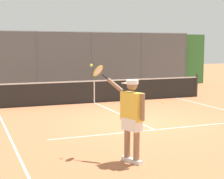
{
  "coord_description": "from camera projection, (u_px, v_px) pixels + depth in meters",
  "views": [
    {
      "loc": [
        5.01,
        10.51,
        2.45
      ],
      "look_at": [
        0.75,
        -0.33,
        1.05
      ],
      "focal_mm": 59.26,
      "sensor_mm": 36.0,
      "label": 1
    }
  ],
  "objects": [
    {
      "name": "tennis_player",
      "position": [
        131.0,
        114.0,
        7.65
      ],
      "size": [
        0.83,
        1.27,
        2.04
      ],
      "rotation": [
        0.0,
        0.0,
        -1.22
      ],
      "color": "silver",
      "rests_on": "ground"
    },
    {
      "name": "fence_backdrop",
      "position": [
        62.0,
        61.0,
        20.8
      ],
      "size": [
        18.4,
        1.37,
        3.19
      ],
      "color": "#565B60",
      "rests_on": "ground"
    },
    {
      "name": "tennis_net",
      "position": [
        94.0,
        91.0,
        15.77
      ],
      "size": [
        10.43,
        0.09,
        1.07
      ],
      "color": "#2D2D2D",
      "rests_on": "ground"
    },
    {
      "name": "tennis_ball_mid_court",
      "position": [
        162.0,
        102.0,
        15.75
      ],
      "size": [
        0.07,
        0.07,
        0.07
      ],
      "primitive_type": "sphere",
      "color": "#D6E042",
      "rests_on": "ground"
    },
    {
      "name": "ground_plane",
      "position": [
        138.0,
        122.0,
        11.83
      ],
      "size": [
        60.0,
        60.0,
        0.0
      ],
      "primitive_type": "plane",
      "color": "#B76B42"
    },
    {
      "name": "court_line_markings",
      "position": [
        159.0,
        132.0,
        10.49
      ],
      "size": [
        8.11,
        10.01,
        0.01
      ],
      "color": "white",
      "rests_on": "ground"
    }
  ]
}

